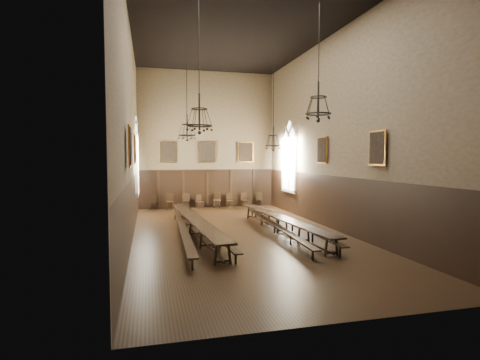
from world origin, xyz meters
name	(u,v)px	position (x,y,z in m)	size (l,w,h in m)	color
floor	(239,234)	(0.00, 0.00, -0.01)	(9.00, 18.00, 0.02)	black
ceiling	(239,23)	(0.00, 0.00, 9.01)	(9.00, 18.00, 0.02)	black
wall_back	(207,140)	(0.00, 9.01, 4.50)	(9.00, 0.02, 9.00)	#7C6A4C
wall_front	(348,99)	(0.00, -9.01, 4.50)	(9.00, 0.02, 9.00)	#7C6A4C
wall_left	(130,129)	(-4.51, 0.00, 4.50)	(0.02, 18.00, 9.00)	#7C6A4C
wall_right	(335,132)	(4.51, 0.00, 4.50)	(0.02, 18.00, 9.00)	#7C6A4C
wainscot_panelling	(239,206)	(0.00, 0.00, 1.25)	(9.00, 18.00, 2.50)	black
table_left	(195,227)	(-1.92, 0.03, 0.38)	(1.37, 9.89, 0.77)	black
table_right	(282,225)	(1.91, -0.20, 0.35)	(1.23, 9.08, 0.71)	black
bench_left_outer	(182,229)	(-2.46, 0.20, 0.31)	(0.62, 10.79, 0.49)	black
bench_left_inner	(208,229)	(-1.36, -0.01, 0.28)	(0.64, 9.66, 0.43)	black
bench_right_inner	(274,227)	(1.54, -0.21, 0.28)	(0.75, 9.61, 0.43)	black
bench_right_outer	(292,225)	(2.52, 0.13, 0.29)	(0.59, 10.05, 0.45)	black
chair_0	(153,205)	(-3.56, 8.58, 0.29)	(0.53, 0.53, 0.96)	black
chair_1	(170,205)	(-2.51, 8.55, 0.31)	(0.47, 0.47, 1.02)	black
chair_2	(186,204)	(-1.50, 8.61, 0.30)	(0.56, 0.56, 1.00)	black
chair_3	(200,204)	(-0.59, 8.53, 0.27)	(0.50, 0.50, 0.90)	black
chair_4	(217,203)	(0.56, 8.60, 0.31)	(0.55, 0.55, 1.03)	black
chair_5	(230,203)	(1.42, 8.52, 0.28)	(0.41, 0.41, 0.93)	black
chair_6	(245,203)	(2.46, 8.60, 0.28)	(0.47, 0.47, 0.93)	black
chair_7	(259,202)	(3.44, 8.47, 0.29)	(0.51, 0.51, 0.95)	black
chandelier_back_left	(187,129)	(-1.97, 2.60, 4.73)	(0.82, 0.82, 4.74)	black
chandelier_back_right	(273,138)	(2.23, 2.03, 4.31)	(0.78, 0.78, 5.22)	black
chandelier_front_left	(199,118)	(-2.02, -2.22, 4.78)	(0.93, 0.93, 4.68)	black
chandelier_front_right	(318,107)	(2.28, -2.91, 5.21)	(0.94, 0.94, 4.22)	black
portrait_back_0	(168,152)	(-2.60, 8.88, 3.70)	(1.10, 0.12, 1.40)	#AE7029
portrait_back_1	(208,152)	(0.00, 8.88, 3.70)	(1.10, 0.12, 1.40)	#AE7029
portrait_back_2	(246,152)	(2.60, 8.88, 3.70)	(1.10, 0.12, 1.40)	#AE7029
portrait_left_0	(135,149)	(-4.38, 1.00, 3.70)	(0.12, 1.00, 1.30)	#AE7029
portrait_left_1	(130,146)	(-4.38, -3.50, 3.70)	(0.12, 1.00, 1.30)	#AE7029
portrait_right_0	(322,150)	(4.38, 1.00, 3.70)	(0.12, 1.00, 1.30)	#AE7029
portrait_right_1	(377,148)	(4.38, -3.50, 3.70)	(0.12, 1.00, 1.30)	#AE7029
window_right	(289,156)	(4.43, 5.50, 3.40)	(0.20, 2.20, 4.60)	white
window_left	(137,156)	(-4.43, 5.50, 3.40)	(0.20, 2.20, 4.60)	white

